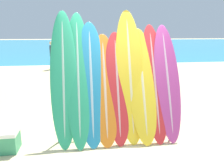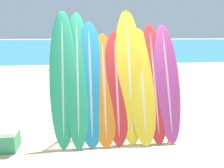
% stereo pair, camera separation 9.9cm
% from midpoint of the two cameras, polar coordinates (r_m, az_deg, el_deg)
% --- Properties ---
extents(ground_plane, '(160.00, 160.00, 0.00)m').
position_cam_midpoint_polar(ground_plane, '(4.38, 3.24, -15.20)').
color(ground_plane, beige).
extents(ocean_water, '(120.00, 60.00, 0.01)m').
position_cam_midpoint_polar(ocean_water, '(43.78, -7.46, 10.31)').
color(ocean_water, teal).
rests_on(ocean_water, ground_plane).
extents(surfboard_rack, '(2.37, 0.04, 0.92)m').
position_cam_midpoint_polar(surfboard_rack, '(4.36, 0.89, -8.08)').
color(surfboard_rack, gray).
rests_on(surfboard_rack, ground_plane).
extents(surfboard_slot_0, '(0.50, 0.96, 2.52)m').
position_cam_midpoint_polar(surfboard_slot_0, '(4.21, -13.21, 1.61)').
color(surfboard_slot_0, '#289E70').
rests_on(surfboard_slot_0, ground_plane).
extents(surfboard_slot_1, '(0.49, 1.12, 2.50)m').
position_cam_midpoint_polar(surfboard_slot_1, '(4.21, -9.46, 1.63)').
color(surfboard_slot_1, '#289E70').
rests_on(surfboard_slot_1, ground_plane).
extents(surfboard_slot_2, '(0.56, 0.99, 2.31)m').
position_cam_midpoint_polar(surfboard_slot_2, '(4.19, -6.11, 0.39)').
color(surfboard_slot_2, teal).
rests_on(surfboard_slot_2, ground_plane).
extents(surfboard_slot_3, '(0.56, 0.90, 2.07)m').
position_cam_midpoint_polar(surfboard_slot_3, '(4.19, -2.53, -1.22)').
color(surfboard_slot_3, orange).
rests_on(surfboard_slot_3, ground_plane).
extents(surfboard_slot_4, '(0.50, 0.87, 2.11)m').
position_cam_midpoint_polar(surfboard_slot_4, '(4.23, 0.79, -0.82)').
color(surfboard_slot_4, red).
rests_on(surfboard_slot_4, ground_plane).
extents(surfboard_slot_5, '(0.57, 0.99, 2.55)m').
position_cam_midpoint_polar(surfboard_slot_5, '(4.30, 4.06, 2.36)').
color(surfboard_slot_5, yellow).
rests_on(surfboard_slot_5, ground_plane).
extents(surfboard_slot_6, '(0.59, 1.04, 2.19)m').
position_cam_midpoint_polar(surfboard_slot_6, '(4.34, 7.29, -0.06)').
color(surfboard_slot_6, yellow).
rests_on(surfboard_slot_6, ground_plane).
extents(surfboard_slot_7, '(0.48, 1.04, 2.27)m').
position_cam_midpoint_polar(surfboard_slot_7, '(4.43, 10.42, 0.65)').
color(surfboard_slot_7, red).
rests_on(surfboard_slot_7, ground_plane).
extents(surfboard_slot_8, '(0.51, 1.01, 2.26)m').
position_cam_midpoint_polar(surfboard_slot_8, '(4.50, 13.64, 0.67)').
color(surfboard_slot_8, '#B23D8E').
rests_on(surfboard_slot_8, ground_plane).
extents(person_near_water, '(0.24, 0.30, 1.79)m').
position_cam_midpoint_polar(person_near_water, '(10.51, -12.79, 6.82)').
color(person_near_water, '#A87A5B').
rests_on(person_near_water, ground_plane).
extents(person_mid_beach, '(0.25, 0.28, 1.64)m').
position_cam_midpoint_polar(person_mid_beach, '(13.29, -15.65, 7.55)').
color(person_mid_beach, beige).
rests_on(person_mid_beach, ground_plane).
extents(person_far_left, '(0.23, 0.29, 1.72)m').
position_cam_midpoint_polar(person_far_left, '(11.53, -10.81, 7.25)').
color(person_far_left, beige).
rests_on(person_far_left, ground_plane).
extents(person_far_right, '(0.29, 0.25, 1.74)m').
position_cam_midpoint_polar(person_far_right, '(7.13, 3.47, 4.00)').
color(person_far_right, tan).
rests_on(person_far_right, ground_plane).
extents(cooler_box, '(0.46, 0.39, 0.39)m').
position_cam_midpoint_polar(cooler_box, '(4.49, -26.70, -13.04)').
color(cooler_box, '#389366').
rests_on(cooler_box, ground_plane).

